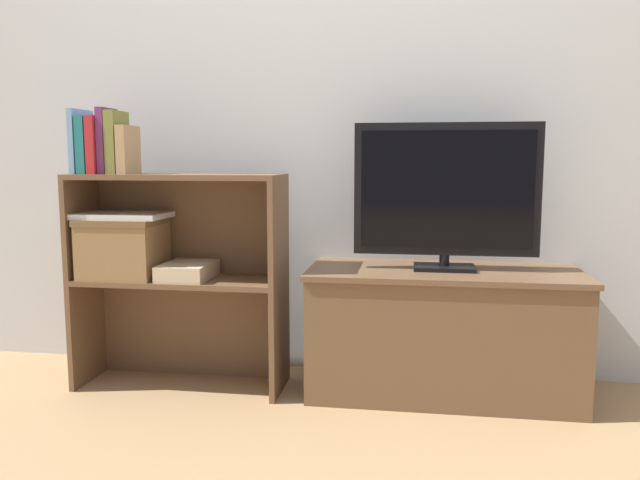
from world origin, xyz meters
TOP-DOWN VIEW (x-y plane):
  - ground_plane at (0.00, 0.00)m, footprint 16.00×16.00m
  - wall_back at (0.00, 0.45)m, footprint 10.00×0.05m
  - tv_stand at (0.45, 0.21)m, footprint 0.99×0.43m
  - tv at (0.45, 0.20)m, footprint 0.66×0.14m
  - bookshelf_lower_tier at (-0.54, 0.19)m, footprint 0.79×0.28m
  - bookshelf_upper_tier at (-0.54, 0.19)m, footprint 0.79×0.28m
  - book_skyblue at (-0.90, 0.10)m, footprint 0.02×0.16m
  - book_teal at (-0.86, 0.10)m, footprint 0.03×0.15m
  - book_crimson at (-0.82, 0.10)m, footprint 0.03×0.15m
  - book_plum at (-0.79, 0.10)m, footprint 0.03×0.12m
  - book_olive at (-0.75, 0.10)m, footprint 0.04×0.13m
  - book_tan at (-0.71, 0.10)m, footprint 0.04×0.14m
  - storage_basket_left at (-0.75, 0.12)m, footprint 0.29×0.25m
  - laptop at (-0.75, 0.12)m, footprint 0.33×0.21m
  - magazine_stack at (-0.50, 0.13)m, footprint 0.18×0.24m

SIDE VIEW (x-z plane):
  - ground_plane at x=0.00m, z-range 0.00..0.00m
  - tv_stand at x=0.45m, z-range 0.00..0.47m
  - bookshelf_lower_tier at x=-0.54m, z-range 0.06..0.48m
  - magazine_stack at x=-0.50m, z-range 0.42..0.48m
  - storage_basket_left at x=-0.75m, z-range 0.43..0.66m
  - laptop at x=-0.75m, z-range 0.65..0.67m
  - bookshelf_upper_tier at x=-0.54m, z-range 0.48..0.87m
  - tv at x=0.45m, z-range 0.49..1.02m
  - book_tan at x=-0.71m, z-range 0.82..0.99m
  - book_teal at x=-0.86m, z-range 0.82..1.03m
  - book_crimson at x=-0.82m, z-range 0.82..1.03m
  - book_olive at x=-0.75m, z-range 0.82..1.05m
  - book_skyblue at x=-0.90m, z-range 0.82..1.05m
  - book_plum at x=-0.79m, z-range 0.82..1.06m
  - wall_back at x=0.00m, z-range 0.00..2.40m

